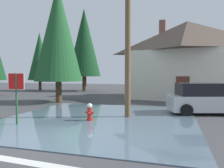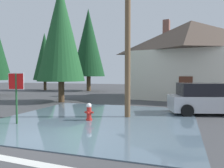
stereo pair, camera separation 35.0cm
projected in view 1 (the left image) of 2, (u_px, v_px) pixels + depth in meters
ground_plane at (45, 142)px, 7.11m from camera, size 80.00×80.00×0.10m
flood_puddle at (99, 119)px, 10.43m from camera, size 8.91×9.16×0.03m
lane_stop_bar at (40, 164)px, 5.19m from camera, size 4.24×0.53×0.01m
stop_sign_near at (16, 88)px, 9.16m from camera, size 0.70×0.15×2.21m
fire_hydrant at (90, 112)px, 10.00m from camera, size 0.42×0.36×0.83m
utility_pole at (128, 21)px, 10.67m from camera, size 1.60×0.28×9.17m
house at (187, 59)px, 19.36m from camera, size 11.15×7.86×7.40m
parked_car at (204, 99)px, 11.93m from camera, size 4.33×2.82×1.68m
pine_tree_tall_left at (40, 56)px, 29.25m from camera, size 3.11×3.11×7.78m
pine_tree_mid_left at (84, 43)px, 27.87m from camera, size 4.23×4.23×10.57m
pine_tree_far_center at (58, 32)px, 16.54m from camera, size 3.64×3.64×9.10m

